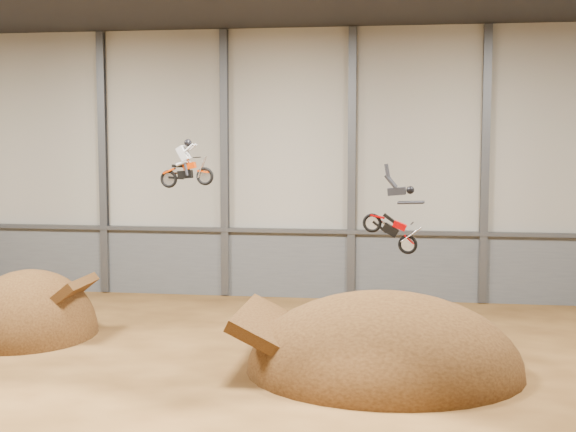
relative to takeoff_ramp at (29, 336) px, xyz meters
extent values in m
plane|color=#4F3115|center=(9.67, -5.09, 0.00)|extent=(40.00, 40.00, 0.00)
cube|color=#A7A294|center=(9.67, 9.91, 7.00)|extent=(40.00, 0.10, 14.00)
cube|color=#575B5F|center=(9.67, 9.81, 1.75)|extent=(39.80, 0.18, 3.50)
cube|color=#47494F|center=(9.67, 9.66, 3.55)|extent=(39.80, 0.35, 0.20)
cube|color=#47494F|center=(-0.33, 9.71, 7.00)|extent=(0.40, 0.36, 13.90)
cube|color=#47494F|center=(6.33, 9.71, 7.00)|extent=(0.40, 0.36, 13.90)
cube|color=#47494F|center=(13.00, 9.71, 7.00)|extent=(0.40, 0.36, 13.90)
cube|color=#47494F|center=(19.67, 9.71, 7.00)|extent=(0.40, 0.36, 13.90)
ellipsoid|color=#361F0D|center=(0.00, 0.00, 0.00)|extent=(5.63, 6.49, 5.63)
ellipsoid|color=#361F0D|center=(15.06, -3.06, 0.00)|extent=(9.93, 8.78, 5.73)
camera|label=1|loc=(15.74, -31.41, 8.38)|focal=50.00mm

